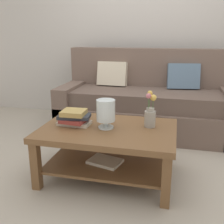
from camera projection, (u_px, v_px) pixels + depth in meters
ground_plane at (124, 162)px, 2.72m from camera, size 10.00×10.00×0.00m
back_wall at (147, 26)px, 3.88m from camera, size 6.40×0.12×2.70m
couch at (147, 104)px, 3.52m from camera, size 2.21×0.90×1.06m
coffee_table at (108, 141)px, 2.37m from camera, size 1.17×0.79×0.47m
book_stack_main at (74, 118)px, 2.39m from camera, size 0.30×0.22×0.14m
glass_hurricane_vase at (106, 112)px, 2.29m from camera, size 0.16×0.16×0.25m
flower_pitcher at (150, 114)px, 2.33m from camera, size 0.10×0.10×0.32m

